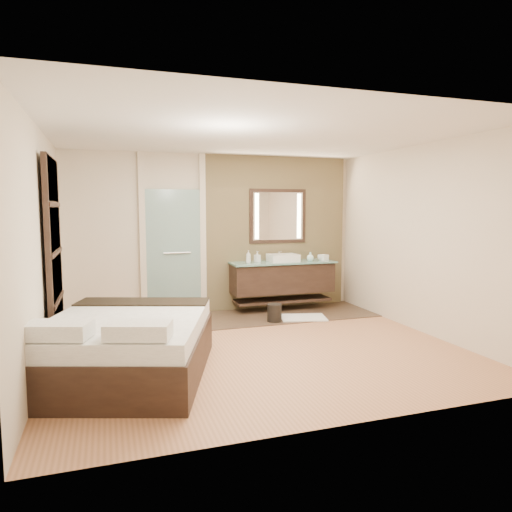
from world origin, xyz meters
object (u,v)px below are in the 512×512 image
object	(u,v)px
mirror_unit	(278,216)
waste_bin	(274,313)
vanity	(282,278)
bed	(126,346)

from	to	relation	value
mirror_unit	waste_bin	size ratio (longest dim) A/B	3.69
vanity	mirror_unit	world-z (taller)	mirror_unit
vanity	waste_bin	size ratio (longest dim) A/B	6.44
mirror_unit	bed	xyz separation A→B (m)	(-2.75, -2.66, -1.32)
mirror_unit	bed	size ratio (longest dim) A/B	0.43
waste_bin	bed	bearing A→B (deg)	-144.37
bed	waste_bin	world-z (taller)	bed
bed	vanity	bearing A→B (deg)	59.68
mirror_unit	waste_bin	bearing A→B (deg)	-113.46
bed	mirror_unit	bearing A→B (deg)	62.36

